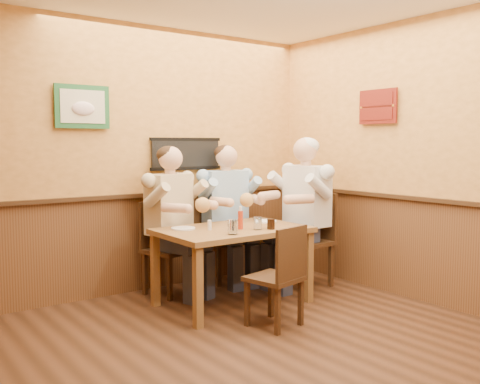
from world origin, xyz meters
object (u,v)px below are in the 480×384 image
at_px(water_glass_mid, 258,223).
at_px(dining_table, 233,237).
at_px(water_glass_left, 233,227).
at_px(salt_shaker, 210,225).
at_px(diner_white_elder, 307,220).
at_px(chair_right_end, 306,240).
at_px(cola_tumbler, 271,224).
at_px(diner_tan_shirt, 169,228).
at_px(diner_blue_polo, 225,221).
at_px(chair_back_right, 225,239).
at_px(chair_near_side, 274,276).
at_px(hot_sauce_bottle, 240,219).
at_px(pepper_shaker, 231,225).
at_px(chair_back_left, 169,248).

bearing_deg(water_glass_mid, dining_table, 120.65).
distance_m(dining_table, water_glass_left, 0.40).
height_order(water_glass_mid, salt_shaker, water_glass_mid).
relative_size(dining_table, diner_white_elder, 0.96).
bearing_deg(chair_right_end, water_glass_mid, -73.80).
distance_m(dining_table, cola_tumbler, 0.40).
height_order(diner_tan_shirt, water_glass_left, diner_tan_shirt).
bearing_deg(salt_shaker, diner_blue_polo, 46.91).
xyz_separation_m(water_glass_left, salt_shaker, (-0.04, 0.32, -0.02)).
xyz_separation_m(chair_back_right, cola_tumbler, (-0.19, -1.04, 0.31)).
relative_size(dining_table, chair_near_side, 1.60).
distance_m(chair_near_side, hot_sauce_bottle, 0.75).
bearing_deg(water_glass_left, chair_right_end, 16.34).
distance_m(diner_blue_polo, hot_sauce_bottle, 0.98).
relative_size(chair_right_end, water_glass_mid, 8.59).
relative_size(salt_shaker, pepper_shaker, 0.99).
bearing_deg(cola_tumbler, diner_tan_shirt, 121.46).
height_order(chair_right_end, pepper_shaker, chair_right_end).
distance_m(chair_right_end, cola_tumbler, 0.91).
relative_size(chair_back_right, diner_white_elder, 0.67).
xyz_separation_m(chair_back_left, water_glass_mid, (0.46, -0.90, 0.33)).
bearing_deg(water_glass_mid, salt_shaker, 147.22).
bearing_deg(diner_blue_polo, diner_tan_shirt, -167.59).
relative_size(chair_near_side, diner_tan_shirt, 0.63).
height_order(chair_back_left, diner_blue_polo, diner_blue_polo).
height_order(chair_back_left, chair_near_side, chair_back_left).
bearing_deg(diner_white_elder, chair_right_end, 0.00).
bearing_deg(salt_shaker, water_glass_mid, -32.78).
xyz_separation_m(dining_table, pepper_shaker, (-0.08, -0.09, 0.14)).
relative_size(diner_tan_shirt, pepper_shaker, 14.50).
bearing_deg(chair_back_right, chair_back_left, -167.59).
height_order(chair_back_right, cola_tumbler, chair_back_right).
bearing_deg(hot_sauce_bottle, chair_back_left, 113.87).
distance_m(dining_table, water_glass_mid, 0.30).
distance_m(chair_right_end, diner_tan_shirt, 1.51).
bearing_deg(diner_white_elder, dining_table, -87.79).
bearing_deg(diner_blue_polo, chair_back_right, 0.00).
relative_size(chair_near_side, cola_tumbler, 8.83).
bearing_deg(chair_back_right, hot_sauce_bottle, -110.16).
distance_m(chair_back_right, pepper_shaker, 1.04).
relative_size(chair_back_right, diner_tan_shirt, 0.70).
bearing_deg(water_glass_left, pepper_shaker, 57.85).
bearing_deg(diner_white_elder, water_glass_mid, -73.80).
bearing_deg(diner_tan_shirt, salt_shaker, -99.10).
bearing_deg(chair_near_side, diner_blue_polo, -121.37).
xyz_separation_m(diner_white_elder, hot_sauce_bottle, (-1.03, -0.18, 0.12)).
bearing_deg(salt_shaker, diner_tan_shirt, 96.70).
distance_m(chair_back_left, diner_white_elder, 1.52).
height_order(chair_right_end, water_glass_mid, chair_right_end).
bearing_deg(water_glass_mid, diner_white_elder, 17.89).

